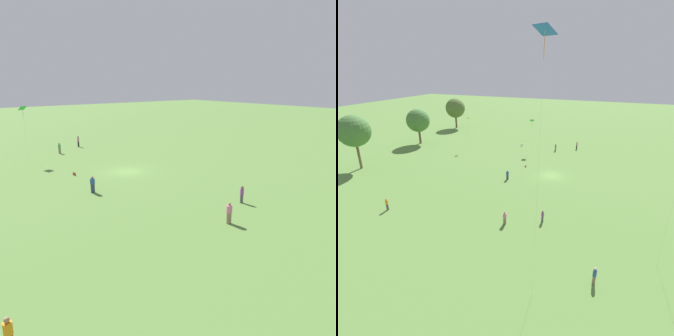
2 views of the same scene
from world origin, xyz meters
The scene contains 9 objects.
ground_plane centered at (0.00, 0.00, 0.00)m, with size 240.00×240.00×0.00m, color #5B843D.
person_0 centered at (15.53, 2.72, 0.81)m, with size 0.55×0.55×1.64m.
person_1 centered at (-4.68, 6.81, 0.82)m, with size 0.66×0.66×1.69m.
person_2 centered at (18.85, -1.74, 0.93)m, with size 0.36×0.36×1.83m.
person_3 centered at (-21.09, 18.22, 0.86)m, with size 0.49×0.49×1.72m.
person_5 centered at (-17.96, 1.71, 0.84)m, with size 0.49×0.49×1.73m.
person_6 centered at (-15.64, -2.60, 0.82)m, with size 0.45×0.45×1.62m.
kite_1 centered at (13.11, 8.07, 7.08)m, with size 1.02×1.11×7.57m.
picnic_bag_0 centered at (2.49, 5.80, 0.17)m, with size 0.42×0.21×0.35m.
Camera 1 is at (-33.62, 19.92, 10.67)m, focal length 35.00 mm.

